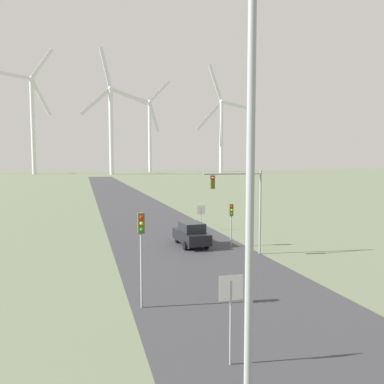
# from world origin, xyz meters

# --- Properties ---
(road_surface) EXTENTS (10.00, 240.00, 0.01)m
(road_surface) POSITION_xyz_m (0.00, 48.00, 0.00)
(road_surface) COLOR #38383D
(road_surface) RESTS_ON ground
(streetlamp) EXTENTS (3.03, 0.32, 11.25)m
(streetlamp) POSITION_xyz_m (-3.47, 4.79, 6.92)
(streetlamp) COLOR #93999E
(streetlamp) RESTS_ON ground
(stop_sign_near) EXTENTS (0.81, 0.07, 2.91)m
(stop_sign_near) POSITION_xyz_m (-2.51, 8.17, 2.04)
(stop_sign_near) COLOR #93999E
(stop_sign_near) RESTS_ON ground
(stop_sign_far) EXTENTS (0.81, 0.07, 2.38)m
(stop_sign_far) POSITION_xyz_m (3.65, 30.74, 1.66)
(stop_sign_far) COLOR #93999E
(stop_sign_far) RESTS_ON ground
(traffic_light_post_near_left) EXTENTS (0.28, 0.33, 4.24)m
(traffic_light_post_near_left) POSITION_xyz_m (-4.51, 13.61, 3.10)
(traffic_light_post_near_left) COLOR #93999E
(traffic_light_post_near_left) RESTS_ON ground
(traffic_light_post_near_right) EXTENTS (0.28, 0.34, 3.26)m
(traffic_light_post_near_right) POSITION_xyz_m (3.86, 23.81, 2.40)
(traffic_light_post_near_right) COLOR #93999E
(traffic_light_post_near_right) RESTS_ON ground
(traffic_light_mast_overhead) EXTENTS (4.24, 0.35, 5.91)m
(traffic_light_mast_overhead) POSITION_xyz_m (3.46, 21.06, 4.19)
(traffic_light_mast_overhead) COLOR #93999E
(traffic_light_mast_overhead) RESTS_ON ground
(car_approaching) EXTENTS (2.07, 4.21, 1.83)m
(car_approaching) POSITION_xyz_m (1.01, 24.85, 0.91)
(car_approaching) COLOR black
(car_approaching) RESTS_ON ground
(wind_turbine_left) EXTENTS (30.77, 12.75, 68.67)m
(wind_turbine_left) POSITION_xyz_m (-32.54, 216.17, 31.15)
(wind_turbine_left) COLOR silver
(wind_turbine_left) RESTS_ON ground
(wind_turbine_center) EXTENTS (35.24, 7.31, 64.45)m
(wind_turbine_center) POSITION_xyz_m (7.28, 196.56, 27.59)
(wind_turbine_center) COLOR silver
(wind_turbine_center) RESTS_ON ground
(wind_turbine_right) EXTENTS (34.15, 2.67, 61.42)m
(wind_turbine_right) POSITION_xyz_m (36.11, 246.68, 28.63)
(wind_turbine_right) COLOR silver
(wind_turbine_right) RESTS_ON ground
(wind_turbine_far_right) EXTENTS (37.85, 3.51, 64.30)m
(wind_turbine_far_right) POSITION_xyz_m (73.50, 211.35, 27.09)
(wind_turbine_far_right) COLOR silver
(wind_turbine_far_right) RESTS_ON ground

